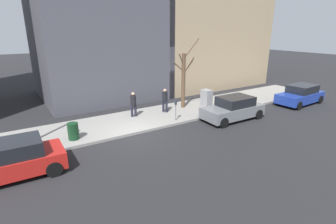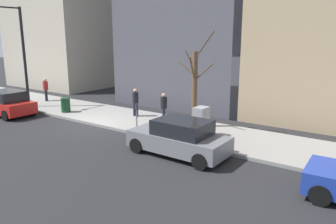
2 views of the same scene
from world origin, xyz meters
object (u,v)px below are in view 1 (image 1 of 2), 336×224
parking_meter (176,108)px  utility_box (206,100)px  pedestrian_midblock (133,103)px  pedestrian_near_meter (165,99)px  parked_car_blue (300,95)px  parked_car_red (9,161)px  trash_bin (73,131)px  parked_car_grey (233,109)px  bare_tree (184,79)px

parking_meter → utility_box: utility_box is taller
parking_meter → pedestrian_midblock: bearing=41.5°
pedestrian_near_meter → parked_car_blue: bearing=38.4°
utility_box → pedestrian_near_meter: pedestrian_near_meter is taller
parked_car_red → pedestrian_near_meter: size_ratio=2.55×
parking_meter → parked_car_red: bearing=100.7°
pedestrian_midblock → parked_car_red: bearing=39.0°
trash_bin → pedestrian_midblock: 4.66m
parked_car_red → parked_car_grey: bearing=-87.8°
pedestrian_near_meter → parked_car_red: bearing=-101.9°
parked_car_grey → parking_meter: bearing=68.3°
parked_car_blue → trash_bin: 17.13m
parked_car_red → utility_box: bearing=-77.1°
bare_tree → parked_car_grey: bearing=-158.6°
parked_car_red → bare_tree: bare_tree is taller
parked_car_red → parking_meter: bearing=-78.2°
parked_car_blue → parked_car_grey: size_ratio=1.01×
parked_car_grey → parked_car_blue: bearing=-90.8°
parked_car_blue → pedestrian_midblock: (3.87, 12.68, 0.35)m
parking_meter → utility_box: (0.85, -3.27, -0.13)m
parked_car_grey → pedestrian_midblock: 6.57m
parked_car_grey → parking_meter: parked_car_grey is taller
parked_car_grey → utility_box: size_ratio=2.96×
parking_meter → pedestrian_midblock: (2.15, 1.90, 0.11)m
parked_car_red → pedestrian_near_meter: 10.24m
parking_meter → utility_box: 3.38m
trash_bin → pedestrian_near_meter: bearing=-77.9°
utility_box → pedestrian_near_meter: 3.08m
utility_box → pedestrian_near_meter: bearing=70.7°
pedestrian_midblock → parked_car_blue: bearing=174.1°
parked_car_grey → bare_tree: (3.63, 1.42, 1.56)m
parked_car_blue → bare_tree: size_ratio=0.86×
parked_car_blue → parking_meter: (1.73, 10.78, 0.24)m
parking_meter → pedestrian_midblock: pedestrian_midblock is taller
parked_car_red → pedestrian_near_meter: bearing=-68.2°
parked_car_grey → parking_meter: 3.87m
bare_tree → pedestrian_midblock: size_ratio=2.99×
trash_bin → pedestrian_near_meter: size_ratio=0.54×
bare_tree → pedestrian_near_meter: 2.17m
parked_car_blue → parked_car_red: bearing=87.8°
parked_car_blue → parking_meter: parked_car_blue is taller
pedestrian_near_meter → pedestrian_midblock: bearing=-129.6°
parked_car_grey → utility_box: bearing=8.2°
parking_meter → utility_box: size_ratio=0.94×
parked_car_blue → parking_meter: size_ratio=3.16×
parked_car_blue → parking_meter: 10.92m
bare_tree → pedestrian_midblock: (0.01, 4.04, -1.21)m
parking_meter → pedestrian_near_meter: (1.86, -0.37, 0.11)m
parked_car_grey → pedestrian_near_meter: 4.65m
parked_car_blue → trash_bin: bearing=80.5°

